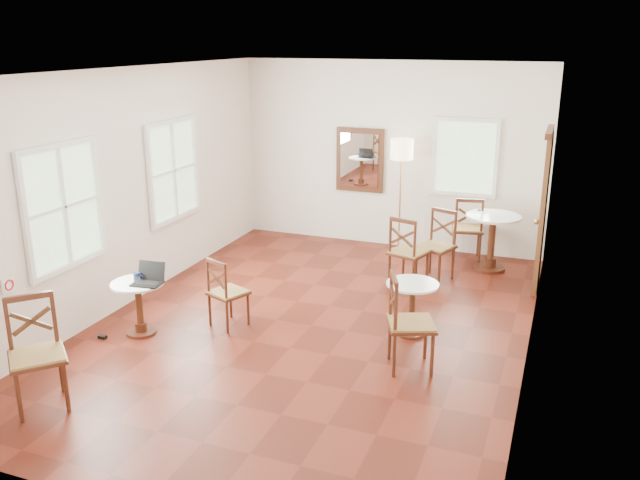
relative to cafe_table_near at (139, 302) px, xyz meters
The scene contains 17 objects.
ground 2.05m from the cafe_table_near, 27.02° to the left, with size 7.00×7.00×0.00m, color #591A0F.
room_shell 2.58m from the cafe_table_near, 34.41° to the left, with size 5.02×7.02×3.01m.
cafe_table_near is the anchor object (origin of this frame).
cafe_table_mid 3.18m from the cafe_table_near, 20.48° to the left, with size 0.61×0.61×0.64m.
cafe_table_back 5.16m from the cafe_table_near, 46.30° to the left, with size 0.80×0.80×0.84m.
chair_near_a 1.02m from the cafe_table_near, 33.52° to the left, with size 0.52×0.52×0.86m.
chair_near_b 1.66m from the cafe_table_near, 87.90° to the right, with size 0.70×0.70×1.07m.
chair_mid_a 3.66m from the cafe_table_near, 45.62° to the left, with size 0.58×0.58×1.01m.
chair_mid_b 3.14m from the cafe_table_near, ahead, with size 0.62×0.62×1.03m.
chair_back_a 5.15m from the cafe_table_near, 52.20° to the left, with size 0.55×0.55×1.02m.
chair_back_b 4.20m from the cafe_table_near, 46.78° to the left, with size 0.59×0.59×1.00m.
floor_lamp 4.71m from the cafe_table_near, 63.00° to the left, with size 0.36×0.36×1.83m.
laptop 0.34m from the cafe_table_near, 12.55° to the left, with size 0.36×0.31×0.24m.
mouse 0.26m from the cafe_table_near, 59.81° to the left, with size 0.08×0.05×0.03m, color black.
navy_mug 0.30m from the cafe_table_near, 119.75° to the left, with size 0.12×0.08×0.10m.
water_glass 0.30m from the cafe_table_near, 46.23° to the right, with size 0.05×0.05×0.09m, color white.
power_adapter 0.58m from the cafe_table_near, 140.83° to the right, with size 0.10×0.06×0.04m, color black.
Camera 1 is at (2.70, -6.82, 3.37)m, focal length 37.10 mm.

